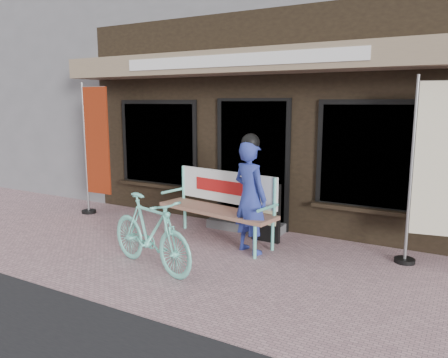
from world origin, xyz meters
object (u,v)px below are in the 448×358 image
Objects in this scene: bench at (220,201)px; nobori_cream at (433,170)px; menu_stand at (266,212)px; bicycle at (150,233)px; person at (250,195)px; nobori_red at (95,148)px.

bench is 0.83× the size of nobori_cream.
nobori_cream is 2.70× the size of menu_stand.
bicycle is at bearing -111.38° from menu_stand.
person is at bearing -19.06° from bicycle.
nobori_cream reaches higher than person.
bicycle reaches higher than menu_stand.
nobori_red is at bearing -174.85° from menu_stand.
person reaches higher than menu_stand.
bench is 2.92m from nobori_red.
bench reaches higher than bicycle.
nobori_red is at bearing 72.83° from bicycle.
bench is 0.72m from menu_stand.
nobori_red is 1.01× the size of nobori_cream.
person is (0.63, -0.25, 0.21)m from bench.
nobori_red is (-2.84, 0.20, 0.65)m from bench.
nobori_cream is at bearing 18.04° from bench.
person is 1.51m from bicycle.
person is 1.06× the size of bicycle.
bench is at bearing -150.60° from menu_stand.
bench is at bearing -5.56° from nobori_red.
bicycle is at bearing -33.68° from nobori_red.
bench is 1.27× the size of bicycle.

